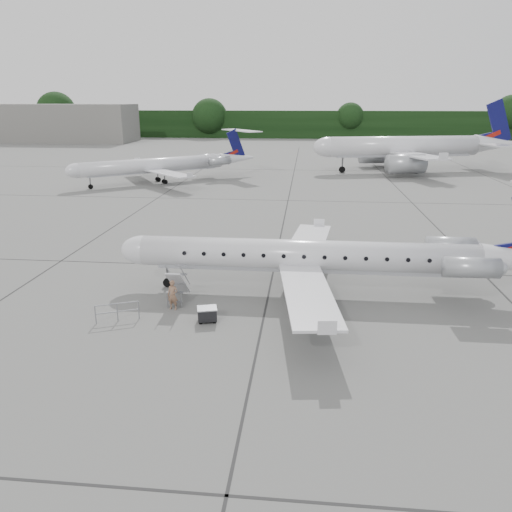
# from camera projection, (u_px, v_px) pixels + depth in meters

# --- Properties ---
(ground) EXTENTS (320.00, 320.00, 0.00)m
(ground) POSITION_uv_depth(u_px,v_px,m) (344.00, 315.00, 27.06)
(ground) COLOR slate
(ground) RESTS_ON ground
(treeline) EXTENTS (260.00, 4.00, 8.00)m
(treeline) POSITION_uv_depth(u_px,v_px,m) (316.00, 125.00, 149.24)
(treeline) COLOR black
(treeline) RESTS_ON ground
(terminal_building) EXTENTS (40.00, 14.00, 10.00)m
(terminal_building) POSITION_uv_depth(u_px,v_px,m) (60.00, 123.00, 136.72)
(terminal_building) COLOR slate
(terminal_building) RESTS_ON ground
(main_regional_jet) EXTENTS (25.40, 18.30, 6.51)m
(main_regional_jet) POSITION_uv_depth(u_px,v_px,m) (307.00, 240.00, 29.33)
(main_regional_jet) COLOR silver
(main_regional_jet) RESTS_ON ground
(airstair) EXTENTS (0.85, 2.26, 2.04)m
(airstair) POSITION_uv_depth(u_px,v_px,m) (178.00, 284.00, 28.73)
(airstair) COLOR silver
(airstair) RESTS_ON ground
(passenger) EXTENTS (0.68, 0.52, 1.69)m
(passenger) POSITION_uv_depth(u_px,v_px,m) (173.00, 295.00, 27.57)
(passenger) COLOR #855F48
(passenger) RESTS_ON ground
(safety_railing) EXTENTS (2.06, 0.93, 1.00)m
(safety_railing) POSITION_uv_depth(u_px,v_px,m) (117.00, 312.00, 26.16)
(safety_railing) COLOR gray
(safety_railing) RESTS_ON ground
(baggage_cart) EXTENTS (1.13, 1.00, 0.84)m
(baggage_cart) POSITION_uv_depth(u_px,v_px,m) (207.00, 314.00, 26.16)
(baggage_cart) COLOR black
(baggage_cart) RESTS_ON ground
(bg_narrowbody) EXTENTS (35.49, 28.94, 11.21)m
(bg_narrowbody) POSITION_uv_depth(u_px,v_px,m) (404.00, 136.00, 79.23)
(bg_narrowbody) COLOR silver
(bg_narrowbody) RESTS_ON ground
(bg_regional_left) EXTENTS (32.49, 31.20, 6.92)m
(bg_regional_left) POSITION_uv_depth(u_px,v_px,m) (153.00, 158.00, 68.67)
(bg_regional_left) COLOR silver
(bg_regional_left) RESTS_ON ground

